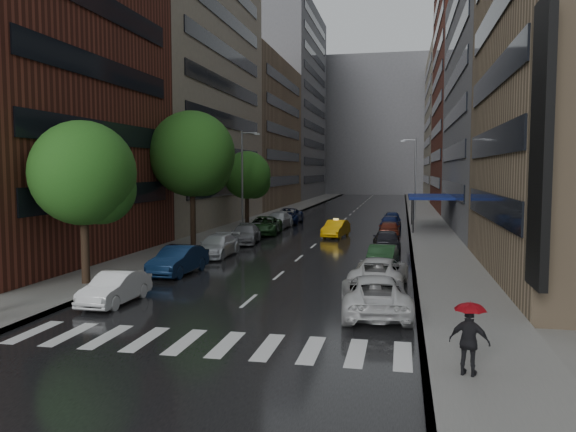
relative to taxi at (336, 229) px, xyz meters
The scene contains 18 objects.
ground 27.84m from the taxi, 92.04° to the right, with size 220.00×220.00×0.00m, color gray.
road 22.22m from the taxi, 92.55° to the left, with size 14.00×140.00×0.01m, color black.
sidewalk_left 24.34m from the taxi, 114.24° to the left, with size 4.00×140.00×0.15m, color gray.
sidewalk_right 23.60m from the taxi, 70.15° to the left, with size 4.00×140.00×0.15m, color gray.
crosswalk 29.83m from the taxi, 91.52° to the right, with size 13.15×2.80×0.01m.
buildings_left 38.06m from the taxi, 117.30° to the left, with size 8.00×108.00×38.00m.
buildings_right 35.15m from the taxi, 64.13° to the left, with size 8.05×109.10×36.00m.
building_far 91.48m from the taxi, 90.63° to the left, with size 40.00×14.00×32.00m, color slate.
tree_near 24.78m from the taxi, 113.22° to the right, with size 5.02×5.02×8.00m.
tree_mid 13.92m from the taxi, 140.00° to the right, with size 6.23×6.23×9.92m.
tree_far 12.45m from the taxi, 145.47° to the left, with size 4.71×4.71×7.50m.
taxi is the anchor object (origin of this frame).
parked_cars_left 6.82m from the taxi, 159.64° to the right, with size 3.02×41.55×1.58m.
parked_cars_right 10.82m from the taxi, 65.95° to the right, with size 3.12×42.67×1.57m.
ped_red_umbrella 32.32m from the taxi, 77.07° to the right, with size 1.16×0.82×2.01m.
street_lamp_left 9.90m from the taxi, 165.90° to the left, with size 1.74×0.22×9.00m.
street_lamp_right 18.92m from the taxi, 68.61° to the left, with size 1.74×0.22×9.00m.
awning 11.02m from the taxi, 41.96° to the left, with size 4.00×8.00×3.12m.
Camera 1 is at (6.40, -18.95, 5.62)m, focal length 35.00 mm.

